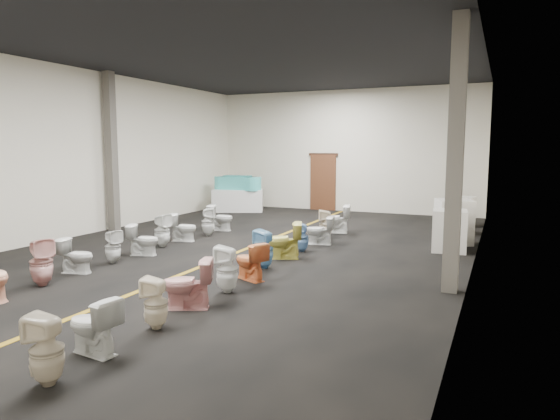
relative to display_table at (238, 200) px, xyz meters
The scene contains 36 objects.
floor 7.21m from the display_table, 60.20° to the right, with size 16.00×16.00×0.00m, color black.
ceiling 8.27m from the display_table, 60.20° to the right, with size 16.00×16.00×0.00m, color black.
wall_back 4.39m from the display_table, 26.17° to the left, with size 10.00×10.00×0.00m, color beige.
wall_left 6.66m from the display_table, 102.85° to the right, with size 16.00×16.00×0.00m, color beige.
wall_right 10.77m from the display_table, 36.05° to the right, with size 16.00×16.00×0.00m, color beige.
aisle_stripe 7.21m from the display_table, 60.20° to the right, with size 0.12×15.60×0.01m, color #8A6614.
back_door 3.32m from the display_table, 31.45° to the left, with size 1.00×0.10×2.10m, color #562D19.
door_frame 3.68m from the display_table, 31.60° to the left, with size 1.15×0.08×0.10m, color #331C11.
column_left 5.68m from the display_table, 102.62° to the right, with size 0.25×0.25×4.50m, color #59544C.
column_right 11.52m from the display_table, 42.92° to the right, with size 0.25×0.25×4.50m, color #59544C.
display_table is the anchor object (origin of this frame).
bathtub 0.66m from the display_table, behind, with size 1.86×0.74×0.55m.
appliance_crate_a 9.08m from the display_table, 28.58° to the right, with size 0.75×0.75×0.96m, color silver.
appliance_crate_b 8.64m from the display_table, 22.62° to the right, with size 0.80×0.80×1.10m, color silver.
appliance_crate_c 8.14m from the display_table, 11.68° to the right, with size 0.69×0.69×0.78m, color beige.
appliance_crate_d 7.98m from the display_table, ahead, with size 0.63×0.63×0.90m, color silver.
toilet_left_3 10.46m from the display_table, 79.91° to the right, with size 0.38×0.39×0.85m, color #DFA49F.
toilet_left_4 9.53m from the display_table, 79.89° to the right, with size 0.37×0.65×0.67m, color silver.
toilet_left_5 8.66m from the display_table, 78.30° to the right, with size 0.32×0.33×0.71m, color silver.
toilet_left_6 7.81m from the display_table, 76.59° to the right, with size 0.39×0.68×0.69m, color silver.
toilet_left_7 6.87m from the display_table, 76.34° to the right, with size 0.37×0.37×0.81m, color white.
toilet_left_8 6.05m from the display_table, 74.36° to the right, with size 0.39×0.69×0.70m, color white.
toilet_left_9 5.26m from the display_table, 69.78° to the right, with size 0.35×0.36×0.79m, color silver.
toilet_left_10 4.34m from the display_table, 67.59° to the right, with size 0.41×0.72×0.74m, color silver.
toilet_right_0 13.81m from the display_table, 69.00° to the right, with size 0.34×0.34×0.75m, color beige.
toilet_right_1 13.03m from the display_table, 68.40° to the right, with size 0.39×0.68×0.69m, color silver.
toilet_right_2 12.20m from the display_table, 66.10° to the right, with size 0.32×0.32×0.70m, color #F6E7CC.
toilet_right_3 11.37m from the display_table, 64.77° to the right, with size 0.42×0.74×0.76m, color pink.
toilet_right_4 10.57m from the display_table, 61.97° to the right, with size 0.36×0.36×0.79m, color white.
toilet_right_5 9.80m from the display_table, 59.73° to the right, with size 0.39×0.69×0.70m, color orange.
toilet_right_6 8.98m from the display_table, 57.67° to the right, with size 0.35×0.36×0.78m, color #6EA8D0.
toilet_right_7 8.18m from the display_table, 54.11° to the right, with size 0.45×0.78×0.80m, color #D3C954.
toilet_right_8 7.58m from the display_table, 49.81° to the right, with size 0.31×0.31×0.68m, color #6F99CA.
toilet_right_9 6.91m from the display_table, 44.02° to the right, with size 0.39×0.69×0.70m, color silver.
toilet_right_10 6.30m from the display_table, 39.63° to the right, with size 0.35×0.36×0.77m, color beige.
toilet_right_11 5.70m from the display_table, 32.23° to the right, with size 0.44×0.78×0.79m, color white.
Camera 1 is at (5.48, -10.06, 2.40)m, focal length 32.00 mm.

